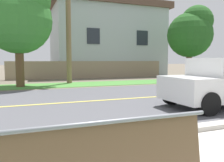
# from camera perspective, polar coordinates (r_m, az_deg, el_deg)

# --- Properties ---
(ground_plane) EXTENTS (140.00, 140.00, 0.00)m
(ground_plane) POSITION_cam_1_polar(r_m,az_deg,el_deg) (9.75, -8.51, -3.58)
(ground_plane) COLOR #665B4C
(curb_edge) EXTENTS (44.00, 0.30, 0.11)m
(curb_edge) POSITION_cam_1_polar(r_m,az_deg,el_deg) (4.53, 7.80, -13.09)
(curb_edge) COLOR #ADA89E
(curb_edge) RESTS_ON ground_plane
(street_asphalt) EXTENTS (52.00, 8.00, 0.01)m
(street_asphalt) POSITION_cam_1_polar(r_m,az_deg,el_deg) (8.31, -6.23, -5.04)
(street_asphalt) COLOR #515156
(street_asphalt) RESTS_ON ground_plane
(road_centre_line) EXTENTS (48.00, 0.14, 0.01)m
(road_centre_line) POSITION_cam_1_polar(r_m,az_deg,el_deg) (8.31, -6.23, -5.00)
(road_centre_line) COLOR #E0CC4C
(road_centre_line) RESTS_ON ground_plane
(far_verge_grass) EXTENTS (48.00, 2.80, 0.02)m
(far_verge_grass) POSITION_cam_1_polar(r_m,az_deg,el_deg) (13.99, -12.42, -0.97)
(far_verge_grass) COLOR #478438
(far_verge_grass) RESTS_ON ground_plane
(shade_tree_far_left) EXTENTS (3.64, 3.64, 6.00)m
(shade_tree_far_left) POSITION_cam_1_polar(r_m,az_deg,el_deg) (13.84, -21.72, 14.88)
(shade_tree_far_left) COLOR brown
(shade_tree_far_left) RESTS_ON ground_plane
(shade_tree_left) EXTENTS (3.40, 3.40, 5.61)m
(shade_tree_left) POSITION_cam_1_polar(r_m,az_deg,el_deg) (18.98, 19.05, 11.43)
(shade_tree_left) COLOR brown
(shade_tree_left) RESTS_ON ground_plane
(garden_wall) EXTENTS (13.00, 0.36, 1.40)m
(garden_wall) POSITION_cam_1_polar(r_m,az_deg,el_deg) (19.26, -5.29, 2.83)
(garden_wall) COLOR gray
(garden_wall) RESTS_ON ground_plane
(house_across_street) EXTENTS (10.92, 6.91, 6.88)m
(house_across_street) POSITION_cam_1_polar(r_m,az_deg,el_deg) (23.15, -1.45, 10.14)
(house_across_street) COLOR #A3ADB2
(house_across_street) RESTS_ON ground_plane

